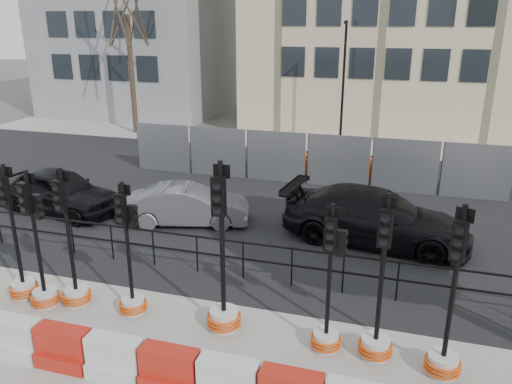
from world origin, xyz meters
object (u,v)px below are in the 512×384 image
(traffic_signal_d, at_px, (131,284))
(car_a, at_px, (59,191))
(traffic_signal_a, at_px, (21,271))
(car_c, at_px, (375,217))
(traffic_signal_h, at_px, (445,342))

(traffic_signal_d, relative_size, car_a, 0.66)
(traffic_signal_a, distance_m, car_c, 9.15)
(traffic_signal_d, xyz_separation_m, car_a, (-5.34, 4.67, 0.02))
(traffic_signal_d, height_order, traffic_signal_h, traffic_signal_h)
(car_a, bearing_deg, car_c, -77.99)
(traffic_signal_d, bearing_deg, car_a, 142.18)
(traffic_signal_a, height_order, car_c, traffic_signal_a)
(car_c, bearing_deg, traffic_signal_h, -156.38)
(traffic_signal_h, bearing_deg, traffic_signal_d, -163.29)
(traffic_signal_a, relative_size, car_a, 0.70)
(traffic_signal_d, xyz_separation_m, car_c, (4.70, 5.22, 0.05))
(car_a, xyz_separation_m, car_c, (10.04, 0.55, 0.03))
(traffic_signal_a, xyz_separation_m, car_a, (-2.62, 4.80, 0.08))
(car_a, distance_m, car_c, 10.05)
(traffic_signal_a, height_order, car_a, traffic_signal_a)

